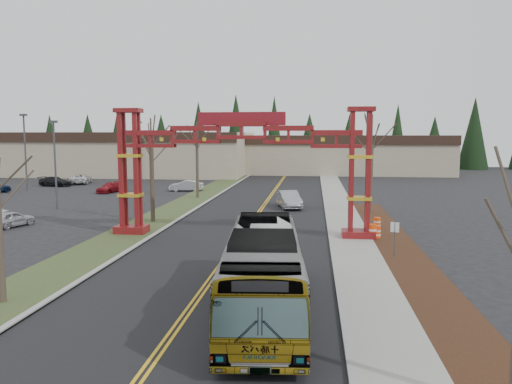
# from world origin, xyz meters

# --- Properties ---
(ground) EXTENTS (200.00, 200.00, 0.00)m
(ground) POSITION_xyz_m (0.00, 0.00, 0.00)
(ground) COLOR black
(ground) RESTS_ON ground
(road) EXTENTS (12.00, 110.00, 0.02)m
(road) POSITION_xyz_m (0.00, 25.00, 0.01)
(road) COLOR black
(road) RESTS_ON ground
(lane_line_left) EXTENTS (0.12, 100.00, 0.01)m
(lane_line_left) POSITION_xyz_m (-0.12, 25.00, 0.03)
(lane_line_left) COLOR gold
(lane_line_left) RESTS_ON road
(lane_line_right) EXTENTS (0.12, 100.00, 0.01)m
(lane_line_right) POSITION_xyz_m (0.12, 25.00, 0.03)
(lane_line_right) COLOR gold
(lane_line_right) RESTS_ON road
(curb_right) EXTENTS (0.30, 110.00, 0.15)m
(curb_right) POSITION_xyz_m (6.15, 25.00, 0.07)
(curb_right) COLOR #9C9C97
(curb_right) RESTS_ON ground
(sidewalk_right) EXTENTS (2.60, 110.00, 0.14)m
(sidewalk_right) POSITION_xyz_m (7.60, 25.00, 0.08)
(sidewalk_right) COLOR gray
(sidewalk_right) RESTS_ON ground
(landscape_strip) EXTENTS (2.60, 50.00, 0.12)m
(landscape_strip) POSITION_xyz_m (10.20, 10.00, 0.06)
(landscape_strip) COLOR black
(landscape_strip) RESTS_ON ground
(grass_median) EXTENTS (4.00, 110.00, 0.08)m
(grass_median) POSITION_xyz_m (-8.00, 25.00, 0.04)
(grass_median) COLOR #354723
(grass_median) RESTS_ON ground
(curb_left) EXTENTS (0.30, 110.00, 0.15)m
(curb_left) POSITION_xyz_m (-6.15, 25.00, 0.07)
(curb_left) COLOR #9C9C97
(curb_left) RESTS_ON ground
(gateway_arch) EXTENTS (18.20, 1.60, 8.90)m
(gateway_arch) POSITION_xyz_m (0.00, 18.00, 5.98)
(gateway_arch) COLOR #5F110C
(gateway_arch) RESTS_ON ground
(retail_building_west) EXTENTS (46.00, 22.30, 7.50)m
(retail_building_west) POSITION_xyz_m (-30.00, 71.96, 3.76)
(retail_building_west) COLOR tan
(retail_building_west) RESTS_ON ground
(retail_building_east) EXTENTS (38.00, 20.30, 7.00)m
(retail_building_east) POSITION_xyz_m (10.00, 79.95, 3.51)
(retail_building_east) COLOR tan
(retail_building_east) RESTS_ON ground
(conifer_treeline) EXTENTS (116.10, 5.60, 13.00)m
(conifer_treeline) POSITION_xyz_m (0.25, 92.00, 6.49)
(conifer_treeline) COLOR black
(conifer_treeline) RESTS_ON ground
(transit_bus) EXTENTS (3.83, 12.24, 3.36)m
(transit_bus) POSITION_xyz_m (2.99, 3.23, 1.68)
(transit_bus) COLOR #929499
(transit_bus) RESTS_ON ground
(silver_sedan) EXTENTS (2.94, 5.30, 1.65)m
(silver_sedan) POSITION_xyz_m (2.57, 32.05, 0.83)
(silver_sedan) COLOR #A5A8AD
(silver_sedan) RESTS_ON ground
(parked_car_near_a) EXTENTS (2.43, 3.96, 1.26)m
(parked_car_near_a) POSITION_xyz_m (-18.14, 19.43, 0.63)
(parked_car_near_a) COLOR #B9B9C1
(parked_car_near_a) RESTS_ON ground
(parked_car_mid_a) EXTENTS (2.62, 4.50, 1.22)m
(parked_car_mid_a) POSITION_xyz_m (-20.00, 42.68, 0.61)
(parked_car_mid_a) COLOR maroon
(parked_car_mid_a) RESTS_ON ground
(parked_car_far_a) EXTENTS (4.41, 1.92, 1.41)m
(parked_car_far_a) POSITION_xyz_m (-11.00, 45.14, 0.71)
(parked_car_far_a) COLOR #B7B7BF
(parked_car_far_a) RESTS_ON ground
(parked_car_far_b) EXTENTS (3.81, 5.73, 1.46)m
(parked_car_far_b) POSITION_xyz_m (-28.73, 52.90, 0.73)
(parked_car_far_b) COLOR white
(parked_car_far_b) RESTS_ON ground
(parked_car_far_c) EXTENTS (4.75, 2.47, 1.32)m
(parked_car_far_c) POSITION_xyz_m (-30.57, 48.95, 0.66)
(parked_car_far_c) COLOR black
(parked_car_far_c) RESTS_ON ground
(bare_tree_median_mid) EXTENTS (3.50, 3.50, 8.38)m
(bare_tree_median_mid) POSITION_xyz_m (-8.00, 22.76, 6.03)
(bare_tree_median_mid) COLOR #382D26
(bare_tree_median_mid) RESTS_ON ground
(bare_tree_median_far) EXTENTS (3.17, 3.17, 8.57)m
(bare_tree_median_far) POSITION_xyz_m (-8.00, 38.49, 6.42)
(bare_tree_median_far) COLOR #382D26
(bare_tree_median_far) RESTS_ON ground
(bare_tree_right_far) EXTENTS (3.51, 3.51, 8.84)m
(bare_tree_right_far) POSITION_xyz_m (10.00, 29.19, 6.48)
(bare_tree_right_far) COLOR #382D26
(bare_tree_right_far) RESTS_ON ground
(light_pole_near) EXTENTS (0.73, 0.36, 8.41)m
(light_pole_near) POSITION_xyz_m (-19.53, 28.92, 4.86)
(light_pole_near) COLOR #3F3F44
(light_pole_near) RESTS_ON ground
(light_pole_mid) EXTENTS (0.84, 0.42, 9.69)m
(light_pole_mid) POSITION_xyz_m (-31.41, 43.50, 5.61)
(light_pole_mid) COLOR #3F3F44
(light_pole_mid) RESTS_ON ground
(light_pole_far) EXTENTS (0.79, 0.40, 9.15)m
(light_pole_far) POSITION_xyz_m (-22.49, 60.55, 5.29)
(light_pole_far) COLOR #3F3F44
(light_pole_far) RESTS_ON ground
(street_sign) EXTENTS (0.47, 0.17, 2.11)m
(street_sign) POSITION_xyz_m (9.57, 12.76, 1.51)
(street_sign) COLOR #3F3F44
(street_sign) RESTS_ON ground
(barrel_south) EXTENTS (0.59, 0.59, 1.10)m
(barrel_south) POSITION_xyz_m (8.88, 17.68, 0.55)
(barrel_south) COLOR #EF460D
(barrel_south) RESTS_ON ground
(barrel_mid) EXTENTS (0.50, 0.50, 0.92)m
(barrel_mid) POSITION_xyz_m (9.25, 18.02, 0.46)
(barrel_mid) COLOR #EF460D
(barrel_mid) RESTS_ON ground
(barrel_north) EXTENTS (0.50, 0.50, 0.93)m
(barrel_north) POSITION_xyz_m (9.70, 21.58, 0.47)
(barrel_north) COLOR #EF460D
(barrel_north) RESTS_ON ground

